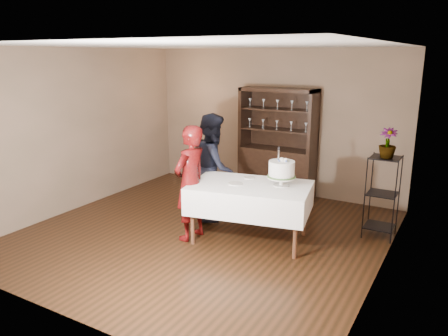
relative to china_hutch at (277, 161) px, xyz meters
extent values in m
plane|color=black|center=(-0.20, -2.25, -0.66)|extent=(5.00, 5.00, 0.00)
plane|color=silver|center=(-0.20, -2.25, 2.04)|extent=(5.00, 5.00, 0.00)
cube|color=brown|center=(-0.20, 0.25, 0.69)|extent=(5.00, 0.02, 2.70)
cube|color=brown|center=(-2.70, -2.25, 0.69)|extent=(0.02, 5.00, 2.70)
cube|color=brown|center=(2.30, -2.25, 0.69)|extent=(0.02, 5.00, 2.70)
cube|color=black|center=(0.00, -0.01, -0.21)|extent=(1.40, 0.48, 0.90)
cube|color=black|center=(0.00, 0.21, 0.79)|extent=(1.40, 0.03, 1.10)
cube|color=black|center=(0.00, -0.01, 1.31)|extent=(1.40, 0.48, 0.06)
cube|color=black|center=(0.00, -0.01, 0.59)|extent=(1.28, 0.42, 0.02)
cube|color=black|center=(0.00, -0.01, 0.96)|extent=(1.28, 0.42, 0.02)
cylinder|color=black|center=(1.88, -1.25, -0.06)|extent=(0.02, 0.02, 1.20)
cylinder|color=black|center=(2.28, -1.25, -0.06)|extent=(0.02, 0.02, 1.20)
cylinder|color=black|center=(1.88, -0.85, -0.06)|extent=(0.02, 0.02, 1.20)
cylinder|color=black|center=(2.28, -0.85, -0.06)|extent=(0.02, 0.02, 1.20)
cube|color=black|center=(2.08, -1.05, -0.51)|extent=(0.40, 0.40, 0.02)
cube|color=black|center=(2.08, -1.05, -0.01)|extent=(0.40, 0.40, 0.01)
cube|color=black|center=(2.08, -1.05, 0.52)|extent=(0.40, 0.40, 0.02)
cube|color=white|center=(0.50, -2.11, -0.03)|extent=(1.82, 1.32, 0.38)
cylinder|color=#512F1D|center=(-0.13, -2.64, -0.27)|extent=(0.06, 0.06, 0.78)
cylinder|color=#512F1D|center=(1.28, -2.36, -0.27)|extent=(0.06, 0.06, 0.78)
cylinder|color=#512F1D|center=(-0.28, -1.87, -0.27)|extent=(0.06, 0.06, 0.78)
cylinder|color=#512F1D|center=(1.12, -1.58, -0.27)|extent=(0.06, 0.06, 0.78)
imported|color=#3C050B|center=(-0.27, -2.47, 0.16)|extent=(0.45, 0.64, 1.65)
imported|color=black|center=(-0.43, -1.58, 0.19)|extent=(0.97, 1.04, 1.70)
cylinder|color=silver|center=(0.89, -1.95, 0.17)|extent=(0.22, 0.22, 0.01)
cylinder|color=silver|center=(0.89, -1.95, 0.22)|extent=(0.06, 0.06, 0.11)
cylinder|color=silver|center=(0.89, -1.95, 0.28)|extent=(0.40, 0.40, 0.02)
cylinder|color=#3D622E|center=(0.89, -1.95, 0.30)|extent=(0.39, 0.39, 0.02)
cylinder|color=white|center=(0.89, -1.95, 0.40)|extent=(0.46, 0.46, 0.22)
sphere|color=#5A73C2|center=(0.92, -1.95, 0.52)|extent=(0.03, 0.03, 0.03)
cube|color=silver|center=(0.85, -1.97, 0.59)|extent=(0.03, 0.03, 0.15)
cube|color=black|center=(0.85, -1.97, 0.68)|extent=(0.03, 0.03, 0.06)
cylinder|color=silver|center=(0.31, -2.20, 0.17)|extent=(0.26, 0.26, 0.01)
cylinder|color=silver|center=(0.34, -1.83, 0.17)|extent=(0.21, 0.21, 0.01)
imported|color=#3D622E|center=(2.09, -1.10, 0.73)|extent=(0.25, 0.25, 0.42)
camera|label=1|loc=(3.08, -7.34, 1.92)|focal=35.00mm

